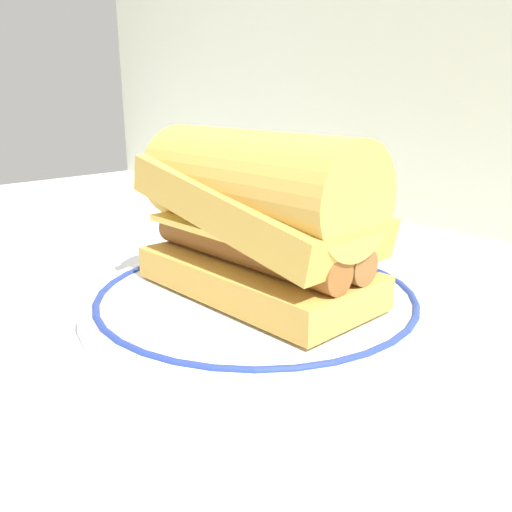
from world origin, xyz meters
name	(u,v)px	position (x,y,z in m)	size (l,w,h in m)	color
ground_plane	(244,299)	(0.00, 0.00, 0.00)	(1.50, 1.50, 0.00)	silver
plate	(256,299)	(0.02, -0.01, 0.01)	(0.28, 0.28, 0.01)	white
sausage_sandwich	(256,213)	(0.02, -0.01, 0.08)	(0.20, 0.10, 0.13)	gold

